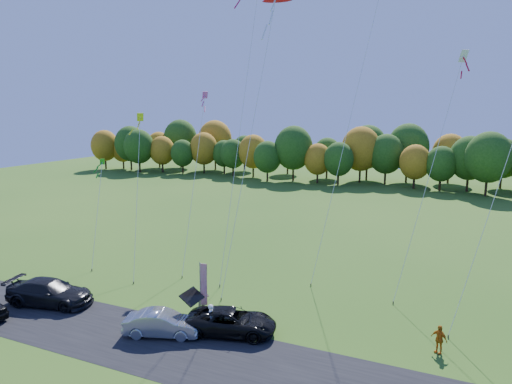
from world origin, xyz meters
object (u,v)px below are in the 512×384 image
at_px(feather_flag, 203,284).
at_px(black_suv, 231,321).
at_px(silver_sedan, 162,323).
at_px(person_east, 439,339).

bearing_deg(feather_flag, black_suv, -25.24).
bearing_deg(black_suv, feather_flag, 49.84).
height_order(black_suv, silver_sedan, black_suv).
distance_m(silver_sedan, person_east, 15.19).
height_order(silver_sedan, person_east, person_east).
bearing_deg(feather_flag, silver_sedan, -106.97).
relative_size(silver_sedan, feather_flag, 1.23).
bearing_deg(person_east, silver_sedan, -135.16).
height_order(silver_sedan, feather_flag, feather_flag).
relative_size(black_suv, silver_sedan, 1.20).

